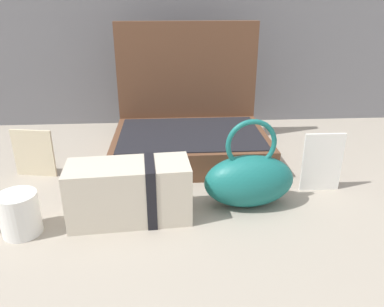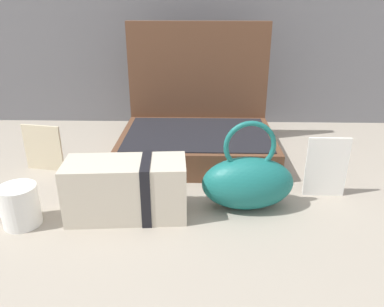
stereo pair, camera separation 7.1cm
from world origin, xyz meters
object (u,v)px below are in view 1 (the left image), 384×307
coffee_mug (18,214)px  info_card_left (322,162)px  poster_card_right (34,153)px  cream_toiletry_bag (131,192)px  teal_pouch_handbag (249,179)px  open_suitcase (190,128)px

coffee_mug → info_card_left: bearing=11.8°
poster_card_right → cream_toiletry_bag: bearing=-29.1°
info_card_left → poster_card_right: size_ratio=1.15×
teal_pouch_handbag → poster_card_right: teal_pouch_handbag is taller
teal_pouch_handbag → cream_toiletry_bag: teal_pouch_handbag is taller
info_card_left → poster_card_right: info_card_left is taller
poster_card_right → coffee_mug: bearing=-68.5°
poster_card_right → open_suitcase: bearing=28.0°
open_suitcase → info_card_left: size_ratio=2.98×
cream_toiletry_bag → info_card_left: size_ratio=1.77×
open_suitcase → poster_card_right: size_ratio=3.43×
info_card_left → open_suitcase: bearing=140.0°
cream_toiletry_bag → teal_pouch_handbag: bearing=8.5°
info_card_left → teal_pouch_handbag: bearing=-162.3°
teal_pouch_handbag → coffee_mug: 0.49m
coffee_mug → poster_card_right: 0.27m
teal_pouch_handbag → poster_card_right: bearing=160.5°
teal_pouch_handbag → info_card_left: (0.19, 0.06, 0.01)m
info_card_left → poster_card_right: 0.73m
coffee_mug → cream_toiletry_bag: bearing=10.6°
teal_pouch_handbag → open_suitcase: bearing=109.8°
coffee_mug → teal_pouch_handbag: bearing=9.5°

